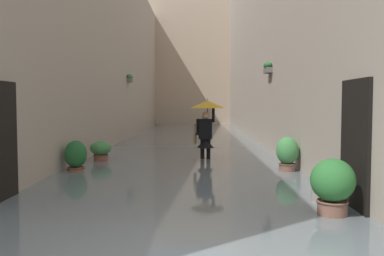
% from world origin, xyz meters
% --- Properties ---
extents(ground_plane, '(72.26, 72.26, 0.00)m').
position_xyz_m(ground_plane, '(0.00, -14.45, 0.00)').
color(ground_plane, slate).
extents(flood_water, '(6.56, 34.90, 0.20)m').
position_xyz_m(flood_water, '(0.00, -14.45, 0.10)').
color(flood_water, slate).
rests_on(flood_water, ground_plane).
extents(building_facade_left, '(2.04, 32.90, 12.53)m').
position_xyz_m(building_facade_left, '(-3.78, -14.45, 6.26)').
color(building_facade_left, '#A89989').
rests_on(building_facade_left, ground_plane).
extents(building_facade_right, '(2.04, 32.90, 8.62)m').
position_xyz_m(building_facade_right, '(3.78, -14.45, 4.31)').
color(building_facade_right, '#A89989').
rests_on(building_facade_right, ground_plane).
extents(building_facade_far, '(9.36, 1.80, 10.09)m').
position_xyz_m(building_facade_far, '(0.00, -29.80, 5.04)').
color(building_facade_far, tan).
rests_on(building_facade_far, ground_plane).
extents(person_wading, '(1.03, 1.03, 1.98)m').
position_xyz_m(person_wading, '(-0.68, -8.43, 1.39)').
color(person_wading, '#4C4233').
rests_on(person_wading, ground_plane).
extents(potted_plant_far_right, '(0.54, 0.54, 0.92)m').
position_xyz_m(potted_plant_far_right, '(2.56, -6.26, 0.50)').
color(potted_plant_far_right, brown).
rests_on(potted_plant_far_right, ground_plane).
extents(potted_plant_near_left, '(0.64, 0.64, 1.02)m').
position_xyz_m(potted_plant_near_left, '(-2.39, -2.24, 0.59)').
color(potted_plant_near_left, brown).
rests_on(potted_plant_near_left, ground_plane).
extents(potted_plant_mid_left, '(0.54, 0.54, 1.03)m').
position_xyz_m(potted_plant_mid_left, '(-2.58, -6.22, 0.58)').
color(potted_plant_mid_left, brown).
rests_on(potted_plant_mid_left, ground_plane).
extents(potted_plant_mid_right, '(0.59, 0.59, 0.75)m').
position_xyz_m(potted_plant_mid_right, '(2.35, -8.01, 0.44)').
color(potted_plant_mid_right, brown).
rests_on(potted_plant_mid_right, ground_plane).
extents(mooring_bollard, '(0.23, 0.23, 0.71)m').
position_xyz_m(mooring_bollard, '(-2.41, -3.00, 0.35)').
color(mooring_bollard, gray).
rests_on(mooring_bollard, ground_plane).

